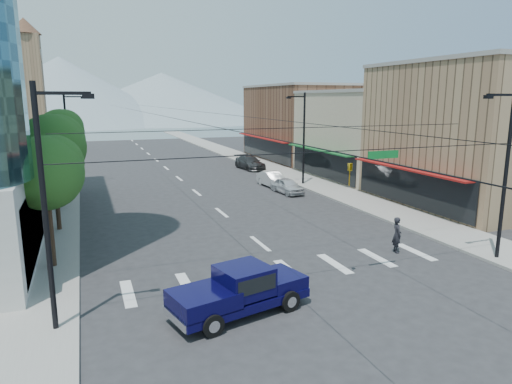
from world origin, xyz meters
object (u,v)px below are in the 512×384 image
(parked_car_near, at_px, (287,186))
(parked_car_mid, at_px, (273,179))
(pedestrian, at_px, (397,235))
(parked_car_far, at_px, (250,163))
(pickup_truck, at_px, (239,290))

(parked_car_near, distance_m, parked_car_mid, 3.35)
(parked_car_near, xyz_separation_m, parked_car_mid, (0.00, 3.35, 0.03))
(pedestrian, relative_size, parked_car_mid, 0.46)
(parked_car_near, distance_m, parked_car_far, 14.92)
(pickup_truck, bearing_deg, pedestrian, 6.60)
(parked_car_far, bearing_deg, pedestrian, -100.26)
(pedestrian, xyz_separation_m, parked_car_far, (2.84, 31.69, -0.22))
(parked_car_mid, bearing_deg, pickup_truck, -120.25)
(parked_car_far, bearing_deg, parked_car_mid, -104.05)
(parked_car_mid, relative_size, parked_car_far, 0.81)
(pickup_truck, bearing_deg, parked_car_far, 55.59)
(pickup_truck, distance_m, parked_car_far, 38.06)
(pickup_truck, bearing_deg, parked_car_mid, 50.54)
(pickup_truck, distance_m, pedestrian, 11.28)
(parked_car_near, bearing_deg, pedestrian, -98.68)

